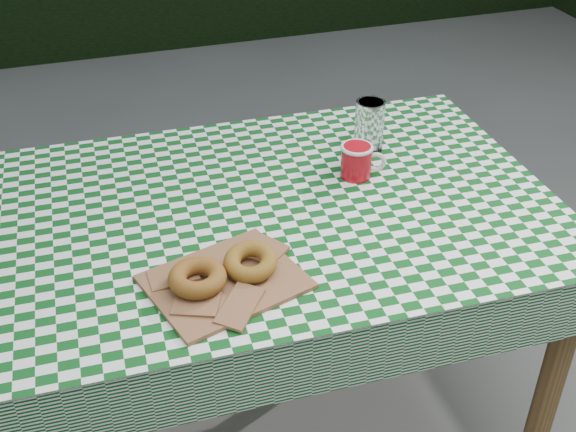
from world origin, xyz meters
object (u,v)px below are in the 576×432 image
Objects in this scene: table at (272,329)px; paper_bag at (225,281)px; drinking_glass at (369,126)px; coffee_mug at (356,161)px.

paper_bag is (-0.16, -0.24, 0.39)m from table.
table is at bearing -150.59° from drinking_glass.
drinking_glass is (0.48, 0.42, 0.06)m from paper_bag.
coffee_mug reaches higher than table.
coffee_mug is 1.10× the size of drinking_glass.
drinking_glass is (0.08, 0.12, 0.03)m from coffee_mug.
drinking_glass is at bearing 41.15° from paper_bag.
paper_bag is at bearing -122.71° from table.
coffee_mug is (0.23, 0.06, 0.42)m from table.
table is 0.58m from drinking_glass.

